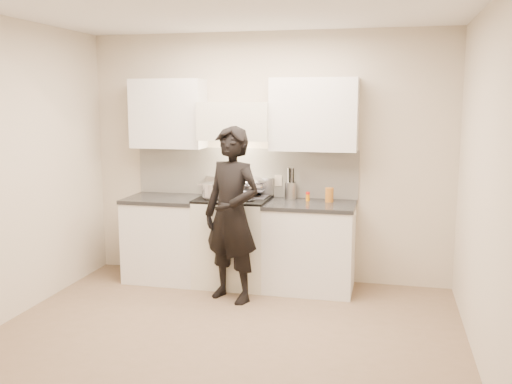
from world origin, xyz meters
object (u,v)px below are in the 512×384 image
utensil_crock (290,189)px  person (232,215)px  stove (234,240)px  counter_right (310,246)px  wok (250,185)px

utensil_crock → person: bearing=-122.2°
stove → counter_right: stove is taller
stove → wok: (0.14, 0.14, 0.59)m
utensil_crock → person: person is taller
person → utensil_crock: bearing=80.8°
person → counter_right: bearing=58.3°
utensil_crock → person: 0.87m
stove → counter_right: size_ratio=1.04×
stove → wok: size_ratio=1.97×
wok → utensil_crock: size_ratio=1.46×
wok → person: person is taller
wok → utensil_crock: bearing=10.3°
wok → stove: bearing=-135.0°
counter_right → stove: bearing=-180.0°
counter_right → wok: bearing=168.1°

